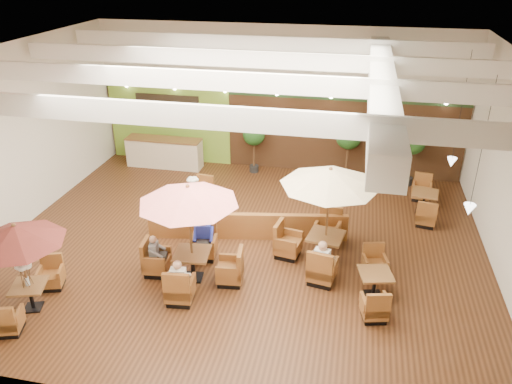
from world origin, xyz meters
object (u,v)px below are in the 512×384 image
(booth_divider, at_px, (248,226))
(table_2, at_px, (326,195))
(table_1, at_px, (189,216))
(diner_3, at_px, (322,258))
(table_0, at_px, (18,245))
(table_3, at_px, (194,202))
(diner_4, at_px, (323,257))
(table_5, at_px, (424,202))
(topiary_1, at_px, (348,139))
(diner_2, at_px, (156,251))
(service_counter, at_px, (164,153))
(table_4, at_px, (374,285))
(topiary_2, at_px, (412,144))
(diner_0, at_px, (179,276))
(diner_1, at_px, (204,234))
(topiary_0, at_px, (254,136))

(booth_divider, height_order, table_2, table_2)
(booth_divider, xyz_separation_m, table_2, (2.30, -0.72, 1.62))
(table_1, bearing_deg, diner_3, 2.47)
(table_1, xyz_separation_m, table_2, (3.26, 1.56, 0.17))
(table_0, xyz_separation_m, table_3, (2.36, 5.32, -1.31))
(table_2, bearing_deg, diner_4, -76.12)
(table_1, distance_m, table_5, 8.25)
(topiary_1, relative_size, diner_4, 2.69)
(topiary_1, height_order, diner_2, topiary_1)
(service_counter, bearing_deg, table_4, -39.83)
(topiary_2, distance_m, diner_3, 7.25)
(diner_3, bearing_deg, topiary_2, 81.97)
(service_counter, xyz_separation_m, table_5, (9.80, -1.91, -0.23))
(table_4, height_order, topiary_2, topiary_2)
(diner_0, bearing_deg, diner_3, 17.74)
(topiary_2, bearing_deg, diner_0, -125.60)
(table_5, xyz_separation_m, diner_2, (-7.29, -5.13, 0.37))
(table_2, bearing_deg, table_0, -142.21)
(table_0, bearing_deg, diner_0, -1.53)
(table_1, distance_m, topiary_1, 8.11)
(table_3, xyz_separation_m, topiary_1, (4.71, 3.91, 1.13))
(table_3, height_order, topiary_1, topiary_1)
(table_5, distance_m, diner_1, 7.53)
(table_5, relative_size, topiary_2, 1.17)
(table_1, bearing_deg, table_4, -3.76)
(service_counter, height_order, table_3, table_3)
(booth_divider, distance_m, topiary_2, 7.10)
(diner_4, bearing_deg, table_3, 160.63)
(booth_divider, bearing_deg, service_counter, 123.13)
(table_4, distance_m, diner_0, 4.85)
(diner_4, bearing_deg, table_1, -157.95)
(diner_2, bearing_deg, table_2, 99.53)
(service_counter, height_order, booth_divider, service_counter)
(diner_2, bearing_deg, booth_divider, 128.64)
(service_counter, distance_m, table_2, 8.83)
(table_0, relative_size, diner_1, 3.01)
(booth_divider, height_order, table_5, table_5)
(table_2, height_order, topiary_1, table_2)
(table_2, height_order, diner_3, table_2)
(booth_divider, distance_m, topiary_0, 5.14)
(topiary_0, relative_size, topiary_1, 0.90)
(table_4, relative_size, topiary_0, 1.25)
(service_counter, height_order, table_5, service_counter)
(table_3, height_order, diner_4, table_3)
(table_0, bearing_deg, topiary_1, 35.02)
(topiary_0, bearing_deg, booth_divider, -80.09)
(table_3, distance_m, diner_1, 2.57)
(table_3, bearing_deg, diner_0, -70.26)
(topiary_2, bearing_deg, table_1, -129.20)
(table_3, height_order, diner_3, table_3)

